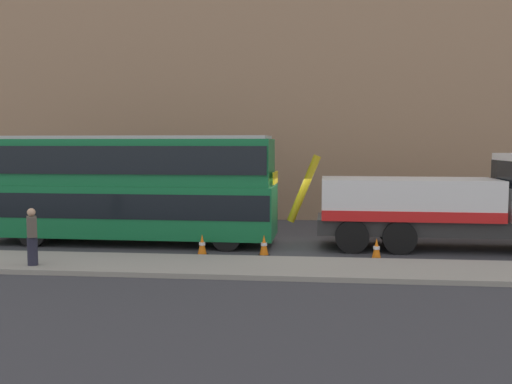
{
  "coord_description": "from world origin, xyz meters",
  "views": [
    {
      "loc": [
        0.72,
        -20.95,
        3.76
      ],
      "look_at": [
        -1.48,
        -0.22,
        2.0
      ],
      "focal_mm": 40.03,
      "sensor_mm": 36.0,
      "label": 1
    }
  ],
  "objects_px": {
    "recovery_tow_truck": "(459,201)",
    "traffic_cone_near_bus": "(202,245)",
    "pedestrian_onlooker": "(32,237)",
    "traffic_cone_near_truck": "(376,249)",
    "traffic_cone_midway": "(264,246)",
    "double_decker_bus": "(129,185)"
  },
  "relations": [
    {
      "from": "recovery_tow_truck",
      "to": "traffic_cone_near_bus",
      "type": "relative_size",
      "value": 14.11
    },
    {
      "from": "recovery_tow_truck",
      "to": "pedestrian_onlooker",
      "type": "xyz_separation_m",
      "value": [
        -13.45,
        -4.73,
        -0.77
      ]
    },
    {
      "from": "traffic_cone_near_truck",
      "to": "recovery_tow_truck",
      "type": "bearing_deg",
      "value": 34.47
    },
    {
      "from": "pedestrian_onlooker",
      "to": "traffic_cone_midway",
      "type": "relative_size",
      "value": 2.38
    },
    {
      "from": "pedestrian_onlooker",
      "to": "traffic_cone_near_truck",
      "type": "distance_m",
      "value": 10.72
    },
    {
      "from": "double_decker_bus",
      "to": "traffic_cone_midway",
      "type": "xyz_separation_m",
      "value": [
        5.27,
        -1.85,
        -1.89
      ]
    },
    {
      "from": "double_decker_bus",
      "to": "pedestrian_onlooker",
      "type": "height_order",
      "value": "double_decker_bus"
    },
    {
      "from": "double_decker_bus",
      "to": "traffic_cone_midway",
      "type": "distance_m",
      "value": 5.89
    },
    {
      "from": "double_decker_bus",
      "to": "traffic_cone_near_bus",
      "type": "xyz_separation_m",
      "value": [
        3.17,
        -1.97,
        -1.89
      ]
    },
    {
      "from": "recovery_tow_truck",
      "to": "double_decker_bus",
      "type": "xyz_separation_m",
      "value": [
        -12.04,
        0.01,
        0.47
      ]
    },
    {
      "from": "pedestrian_onlooker",
      "to": "traffic_cone_near_bus",
      "type": "relative_size",
      "value": 2.38
    },
    {
      "from": "traffic_cone_near_bus",
      "to": "traffic_cone_near_truck",
      "type": "distance_m",
      "value": 5.79
    },
    {
      "from": "recovery_tow_truck",
      "to": "pedestrian_onlooker",
      "type": "relative_size",
      "value": 5.94
    },
    {
      "from": "double_decker_bus",
      "to": "traffic_cone_near_truck",
      "type": "xyz_separation_m",
      "value": [
        8.97,
        -2.12,
        -1.89
      ]
    },
    {
      "from": "pedestrian_onlooker",
      "to": "traffic_cone_midway",
      "type": "bearing_deg",
      "value": -8.27
    },
    {
      "from": "pedestrian_onlooker",
      "to": "traffic_cone_near_truck",
      "type": "height_order",
      "value": "pedestrian_onlooker"
    },
    {
      "from": "recovery_tow_truck",
      "to": "traffic_cone_near_bus",
      "type": "bearing_deg",
      "value": -166.58
    },
    {
      "from": "recovery_tow_truck",
      "to": "traffic_cone_near_bus",
      "type": "height_order",
      "value": "recovery_tow_truck"
    },
    {
      "from": "recovery_tow_truck",
      "to": "traffic_cone_midway",
      "type": "bearing_deg",
      "value": -163.82
    },
    {
      "from": "traffic_cone_near_bus",
      "to": "traffic_cone_midway",
      "type": "xyz_separation_m",
      "value": [
        2.09,
        0.12,
        0.0
      ]
    },
    {
      "from": "recovery_tow_truck",
      "to": "traffic_cone_midway",
      "type": "height_order",
      "value": "recovery_tow_truck"
    },
    {
      "from": "double_decker_bus",
      "to": "pedestrian_onlooker",
      "type": "xyz_separation_m",
      "value": [
        -1.41,
        -4.74,
        -1.25
      ]
    }
  ]
}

